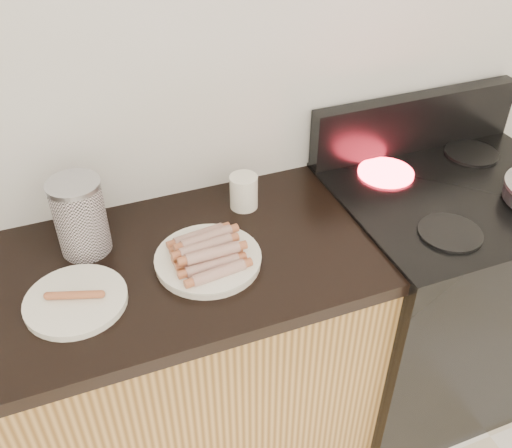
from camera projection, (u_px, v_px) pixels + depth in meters
name	position (u px, v px, depth m)	size (l,w,h in m)	color
wall_back	(182.00, 69.00, 1.56)	(4.00, 0.04, 2.60)	silver
cabinet_base	(1.00, 429.00, 1.66)	(2.20, 0.59, 0.86)	#A0763D
stove	(434.00, 295.00, 2.06)	(0.76, 0.65, 0.91)	black
stove_panel	(415.00, 122.00, 1.93)	(0.76, 0.06, 0.20)	black
burner_near_left	(450.00, 233.00, 1.60)	(0.18, 0.18, 0.01)	black
burner_far_left	(386.00, 173.00, 1.85)	(0.18, 0.18, 0.01)	#FF1E2D
burner_far_right	(472.00, 153.00, 1.95)	(0.18, 0.18, 0.01)	black
main_plate	(208.00, 261.00, 1.52)	(0.28, 0.28, 0.02)	white
side_plate	(76.00, 301.00, 1.40)	(0.25, 0.25, 0.02)	white
hotdog_pile	(208.00, 251.00, 1.50)	(0.14, 0.20, 0.06)	brown
plain_sausages	(74.00, 295.00, 1.39)	(0.13, 0.06, 0.02)	orange
canister	(80.00, 217.00, 1.51)	(0.14, 0.14, 0.22)	white
mug	(244.00, 192.00, 1.70)	(0.08, 0.08, 0.11)	silver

